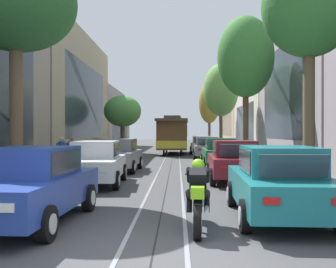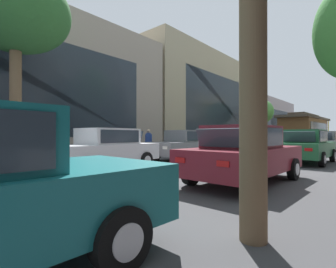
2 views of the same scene
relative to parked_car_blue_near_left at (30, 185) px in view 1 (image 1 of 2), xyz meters
name	(u,v)px [view 1 (image 1 of 2)]	position (x,y,z in m)	size (l,w,h in m)	color
ground_plane	(172,159)	(2.68, 19.67, -0.80)	(160.00, 160.00, 0.00)	#424244
trolley_track_rails	(173,156)	(2.68, 23.12, -0.79)	(1.14, 62.50, 0.01)	gray
building_facade_left	(44,100)	(-6.88, 20.62, 3.50)	(5.82, 54.20, 9.77)	gray
building_facade_right	(289,104)	(12.08, 23.50, 3.40)	(5.38, 54.20, 9.76)	gray
parked_car_blue_near_left	(30,185)	(0.00, 0.00, 0.00)	(2.12, 4.41, 1.58)	#233D93
parked_car_white_second_left	(96,163)	(0.11, 5.95, 0.00)	(2.15, 4.42, 1.58)	silver
parked_car_grey_mid_left	(119,155)	(0.18, 10.93, 0.00)	(2.08, 4.39, 1.58)	slate
parked_car_teal_near_right	(278,182)	(5.27, 0.56, 0.00)	(2.13, 4.42, 1.58)	#196B70
parked_car_maroon_second_right	(234,161)	(5.22, 6.96, 0.00)	(2.09, 4.40, 1.58)	maroon
parked_car_green_mid_right	(220,152)	(5.40, 13.49, 0.00)	(2.03, 4.37, 1.58)	#1E6038
parked_car_grey_fourth_right	(207,148)	(5.16, 20.04, 0.00)	(2.08, 4.39, 1.58)	slate
parked_car_white_fifth_right	(201,145)	(5.17, 26.58, 0.00)	(2.03, 4.37, 1.58)	silver
street_tree_kerb_left_near	(16,4)	(-1.73, 3.42, 4.91)	(3.57, 3.77, 7.23)	brown
street_tree_kerb_left_second	(123,111)	(-1.81, 26.24, 2.96)	(3.29, 3.09, 5.18)	brown
street_tree_kerb_right_near	(309,8)	(6.89, 3.42, 4.71)	(2.75, 2.41, 7.11)	brown
street_tree_kerb_right_second	(246,57)	(7.07, 14.97, 5.51)	(3.33, 3.12, 8.76)	brown
street_tree_kerb_right_mid	(221,90)	(6.74, 25.07, 4.67)	(2.96, 3.12, 7.74)	brown
street_tree_kerb_right_fourth	(209,104)	(6.72, 36.77, 4.44)	(2.42, 2.61, 7.59)	brown
cable_car_trolley	(173,135)	(2.68, 26.11, 0.86)	(2.80, 9.17, 3.28)	brown
motorcycle_with_rider	(198,196)	(3.46, -0.48, -0.15)	(0.57, 1.99, 1.37)	black
pedestrian_on_left_pavement	(72,150)	(-2.80, 13.42, 0.13)	(0.55, 0.26, 1.65)	slate
pedestrian_on_right_pavement	(62,152)	(-2.63, 10.92, 0.15)	(0.55, 0.42, 1.68)	#4C4233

